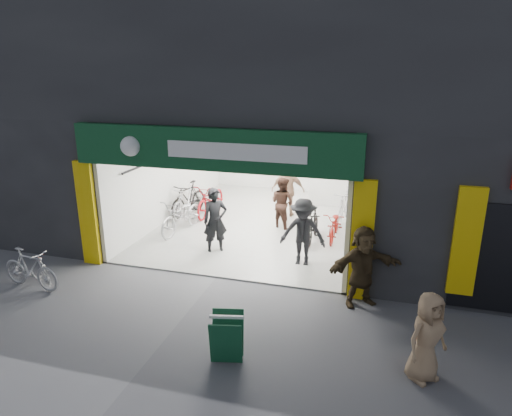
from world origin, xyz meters
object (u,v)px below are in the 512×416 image
at_px(bike_right_front, 313,226).
at_px(sandwich_board, 227,337).
at_px(bike_left_front, 182,215).
at_px(parked_bike, 30,269).
at_px(pedestrian_near, 427,337).

bearing_deg(bike_right_front, sandwich_board, -94.28).
relative_size(bike_left_front, sandwich_board, 2.45).
height_order(bike_left_front, parked_bike, bike_left_front).
xyz_separation_m(parked_bike, sandwich_board, (5.03, -1.26, -0.01)).
distance_m(bike_left_front, parked_bike, 4.48).
xyz_separation_m(bike_left_front, sandwich_board, (3.30, -5.40, -0.08)).
bearing_deg(sandwich_board, parked_bike, 152.94).
bearing_deg(bike_left_front, pedestrian_near, -29.22).
relative_size(pedestrian_near, sandwich_board, 1.81).
distance_m(bike_right_front, sandwich_board, 5.78).
relative_size(bike_left_front, parked_bike, 1.30).
relative_size(bike_right_front, parked_bike, 1.00).
distance_m(parked_bike, pedestrian_near, 8.20).
xyz_separation_m(parked_bike, pedestrian_near, (8.16, -0.83, 0.28)).
xyz_separation_m(bike_left_front, bike_right_front, (3.81, 0.35, -0.06)).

